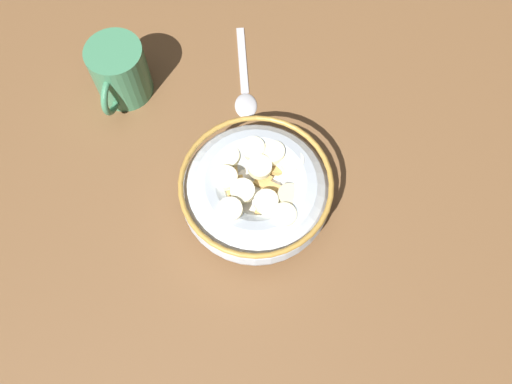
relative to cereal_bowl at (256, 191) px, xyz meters
The scene contains 4 objects.
ground_plane 4.14cm from the cereal_bowl, 66.85° to the right, with size 135.83×135.83×2.00cm, color brown.
cereal_bowl is the anchor object (origin of this frame).
spoon 15.63cm from the cereal_bowl, 162.95° to the right, with size 14.02×5.65×0.80cm.
coffee_mug 22.69cm from the cereal_bowl, 121.36° to the right, with size 9.39×6.84×7.65cm.
Camera 1 is at (22.92, 4.71, 57.72)cm, focal length 37.54 mm.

